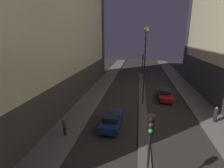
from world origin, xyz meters
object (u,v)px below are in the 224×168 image
(traffic_light_near, at_px, (149,141))
(car_left_lane, at_px, (112,120))
(pedestrian_on_left_sidewalk, at_px, (64,126))
(traffic_light_mid, at_px, (143,62))
(car_right_lane, at_px, (165,94))
(pedestrian_on_right_sidewalk, at_px, (216,114))
(street_lamp, at_px, (145,49))

(traffic_light_near, bearing_deg, car_left_lane, 111.77)
(traffic_light_near, relative_size, pedestrian_on_left_sidewalk, 2.97)
(traffic_light_near, height_order, traffic_light_mid, same)
(traffic_light_near, distance_m, pedestrian_on_left_sidewalk, 9.21)
(car_right_lane, xyz_separation_m, pedestrian_on_right_sidewalk, (4.17, -6.62, 0.30))
(pedestrian_on_left_sidewalk, distance_m, pedestrian_on_right_sidewalk, 14.97)
(traffic_light_mid, bearing_deg, car_left_lane, -98.88)
(traffic_light_mid, distance_m, car_left_lane, 20.22)
(street_lamp, distance_m, pedestrian_on_right_sidewalk, 10.35)
(pedestrian_on_right_sidewalk, bearing_deg, traffic_light_near, -125.64)
(street_lamp, distance_m, pedestrian_on_left_sidewalk, 12.74)
(street_lamp, relative_size, pedestrian_on_left_sidewalk, 5.72)
(traffic_light_near, distance_m, street_lamp, 14.56)
(traffic_light_near, height_order, car_right_lane, traffic_light_near)
(street_lamp, bearing_deg, pedestrian_on_left_sidewalk, -128.47)
(traffic_light_near, height_order, car_left_lane, traffic_light_near)
(traffic_light_mid, distance_m, pedestrian_on_left_sidewalk, 23.30)
(pedestrian_on_right_sidewalk, bearing_deg, street_lamp, 151.02)
(traffic_light_near, xyz_separation_m, car_right_lane, (3.09, 16.75, -3.07))
(car_left_lane, xyz_separation_m, pedestrian_on_left_sidewalk, (-3.86, -2.33, 0.32))
(car_left_lane, relative_size, pedestrian_on_left_sidewalk, 2.59)
(traffic_light_mid, height_order, pedestrian_on_left_sidewalk, traffic_light_mid)
(car_right_lane, bearing_deg, street_lamp, -139.88)
(car_right_lane, bearing_deg, car_left_lane, -124.39)
(pedestrian_on_left_sidewalk, bearing_deg, pedestrian_on_right_sidewalk, 18.38)
(car_right_lane, bearing_deg, traffic_light_mid, 106.05)
(street_lamp, height_order, pedestrian_on_left_sidewalk, street_lamp)
(car_left_lane, relative_size, pedestrian_on_right_sidewalk, 2.69)
(traffic_light_mid, height_order, car_right_lane, traffic_light_mid)
(traffic_light_near, bearing_deg, pedestrian_on_right_sidewalk, 54.36)
(car_left_lane, bearing_deg, pedestrian_on_left_sidewalk, -148.93)
(traffic_light_near, relative_size, street_lamp, 0.52)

